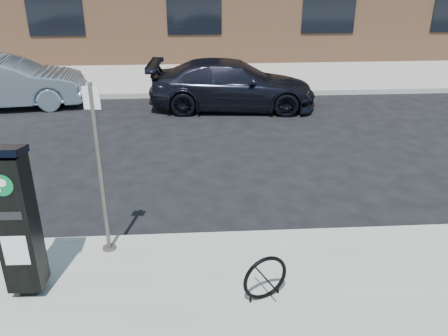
{
  "coord_description": "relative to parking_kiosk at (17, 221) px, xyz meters",
  "views": [
    {
      "loc": [
        -0.06,
        -6.14,
        4.07
      ],
      "look_at": [
        0.36,
        0.5,
        1.02
      ],
      "focal_mm": 38.0,
      "sensor_mm": 36.0,
      "label": 1
    }
  ],
  "objects": [
    {
      "name": "curb_near",
      "position": [
        2.2,
        1.16,
        -1.1
      ],
      "size": [
        60.0,
        0.12,
        0.16
      ],
      "primitive_type": "cube",
      "color": "#9E9B93",
      "rests_on": "ground"
    },
    {
      "name": "car_silver",
      "position": [
        -3.19,
        8.51,
        -0.46
      ],
      "size": [
        4.48,
        2.01,
        1.43
      ],
      "primitive_type": "imported",
      "rotation": [
        0.0,
        0.0,
        1.69
      ],
      "color": "#8C9FB2",
      "rests_on": "ground"
    },
    {
      "name": "curb_far",
      "position": [
        2.2,
        9.2,
        -1.1
      ],
      "size": [
        60.0,
        0.12,
        0.16
      ],
      "primitive_type": "cube",
      "color": "#9E9B93",
      "rests_on": "ground"
    },
    {
      "name": "parking_kiosk",
      "position": [
        0.0,
        0.0,
        0.0
      ],
      "size": [
        0.47,
        0.41,
        2.0
      ],
      "rotation": [
        0.0,
        0.0,
        -0.02
      ],
      "color": "black",
      "rests_on": "sidewalk_near"
    },
    {
      "name": "sign_pole",
      "position": [
        0.85,
        0.88,
        0.19
      ],
      "size": [
        0.22,
        0.2,
        2.45
      ],
      "rotation": [
        0.0,
        0.0,
        -0.1
      ],
      "color": "#4A4741",
      "rests_on": "sidewalk_near"
    },
    {
      "name": "ground",
      "position": [
        2.2,
        1.18,
        -1.18
      ],
      "size": [
        120.0,
        120.0,
        0.0
      ],
      "primitive_type": "plane",
      "color": "black",
      "rests_on": "ground"
    },
    {
      "name": "car_dark",
      "position": [
        3.2,
        8.04,
        -0.51
      ],
      "size": [
        4.76,
        2.23,
        1.34
      ],
      "primitive_type": "imported",
      "rotation": [
        0.0,
        0.0,
        1.49
      ],
      "color": "black",
      "rests_on": "ground"
    },
    {
      "name": "sidewalk_far",
      "position": [
        2.2,
        15.18,
        -1.1
      ],
      "size": [
        60.0,
        12.0,
        0.15
      ],
      "primitive_type": "cube",
      "color": "gray",
      "rests_on": "ground"
    },
    {
      "name": "bike_rack",
      "position": [
        2.94,
        -0.32,
        -0.73
      ],
      "size": [
        0.58,
        0.27,
        0.6
      ],
      "rotation": [
        0.0,
        0.0,
        0.39
      ],
      "color": "black",
      "rests_on": "sidewalk_near"
    }
  ]
}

